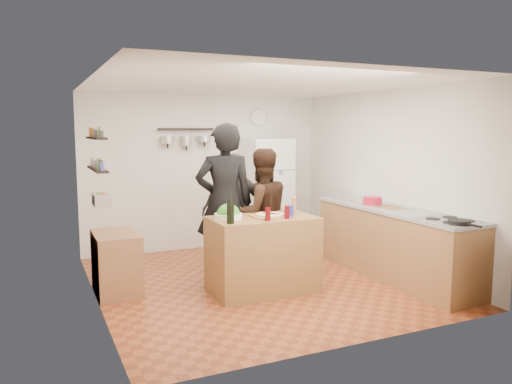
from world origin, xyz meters
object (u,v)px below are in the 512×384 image
person_center (261,214)px  wall_clock (259,117)px  salad_bowl (228,216)px  wine_bottle (230,212)px  fridge (267,193)px  skillet (459,222)px  prep_island (263,254)px  counter_run (393,243)px  side_table (117,263)px  salt_canister (290,211)px  person_left (225,203)px  person_back (236,211)px  pepper_mill (294,207)px  red_bowl (372,201)px

person_center → wall_clock: (0.85, 1.92, 1.30)m
salad_bowl → wine_bottle: bearing=-106.5°
fridge → wall_clock: size_ratio=6.00×
skillet → wall_clock: bearing=99.7°
prep_island → fridge: fridge is taller
counter_run → side_table: 3.55m
prep_island → side_table: prep_island is taller
salad_bowl → side_table: salad_bowl is taller
salt_canister → wall_clock: wall_clock is taller
person_left → person_back: (0.36, 0.50, -0.20)m
salad_bowl → pepper_mill: pepper_mill is taller
side_table → salad_bowl: bearing=-27.9°
wine_bottle → side_table: 1.58m
pepper_mill → wall_clock: bearing=75.4°
salt_canister → side_table: (-1.91, 0.80, -0.61)m
salt_canister → side_table: bearing=157.2°
wine_bottle → red_bowl: bearing=11.2°
person_left → red_bowl: bearing=-175.8°
prep_island → pepper_mill: 0.71m
salad_bowl → side_table: (-1.19, 0.63, -0.58)m
person_center → red_bowl: size_ratio=6.68×
wine_bottle → skillet: wine_bottle is taller
counter_run → skillet: 1.28m
wine_bottle → skillet: (2.23, -1.13, -0.09)m
person_left → skillet: size_ratio=8.31×
person_left → fridge: bearing=-117.1°
fridge → side_table: bearing=-151.7°
salad_bowl → person_back: person_back is taller
salad_bowl → red_bowl: 2.21m
person_back → skillet: bearing=141.2°
salad_bowl → person_left: bearing=73.6°
red_bowl → wall_clock: 2.62m
fridge → pepper_mill: bearing=-106.8°
person_left → skillet: (1.99, -1.93, -0.07)m
prep_island → skillet: 2.25m
salad_bowl → salt_canister: (0.72, -0.17, 0.04)m
wine_bottle → person_back: 1.45m
person_left → wall_clock: (1.34, 1.88, 1.13)m
skillet → fridge: fridge is taller
red_bowl → side_table: size_ratio=0.32×
pepper_mill → wall_clock: (0.63, 2.41, 1.15)m
salad_bowl → person_center: size_ratio=0.19×
prep_island → pepper_mill: pepper_mill is taller
person_back → skillet: size_ratio=6.65×
salad_bowl → skillet: 2.56m
person_back → counter_run: size_ratio=0.62×
pepper_mill → red_bowl: pepper_mill is taller
skillet → salt_canister: bearing=139.3°
wine_bottle → fridge: bearing=56.1°
prep_island → person_center: person_center is taller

